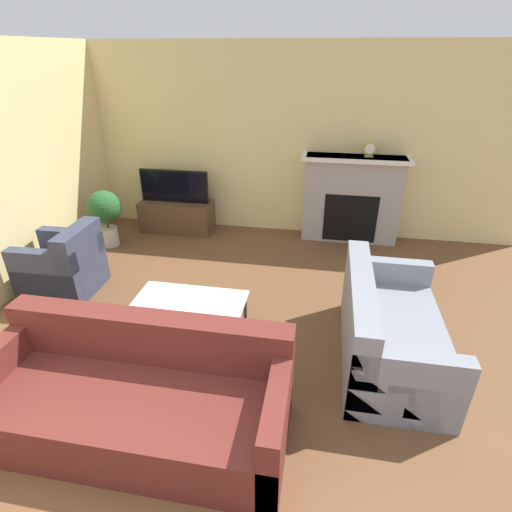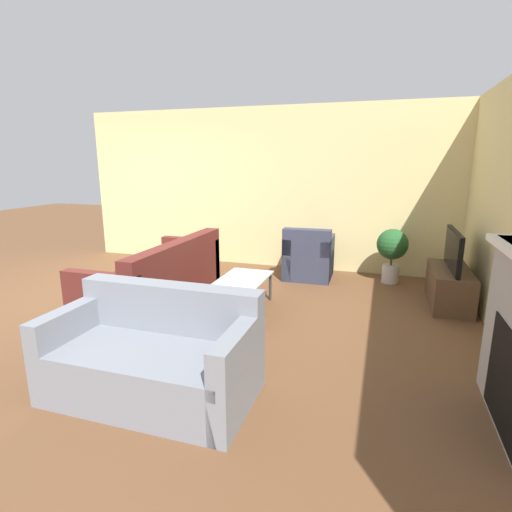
{
  "view_description": "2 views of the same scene",
  "coord_description": "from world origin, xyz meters",
  "px_view_note": "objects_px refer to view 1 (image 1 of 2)",
  "views": [
    {
      "loc": [
        1.07,
        -0.83,
        2.57
      ],
      "look_at": [
        0.45,
        2.63,
        0.75
      ],
      "focal_mm": 28.0,
      "sensor_mm": 36.0,
      "label": 1
    },
    {
      "loc": [
        4.22,
        3.85,
        1.8
      ],
      "look_at": [
        0.43,
        2.64,
        0.86
      ],
      "focal_mm": 28.0,
      "sensor_mm": 36.0,
      "label": 2
    }
  ],
  "objects_px": {
    "coffee_table": "(190,304)",
    "potted_plant": "(105,211)",
    "mantel_clock": "(370,149)",
    "couch_sectional": "(138,399)",
    "couch_loveseat": "(387,332)",
    "armchair_by_window": "(64,268)",
    "tv": "(174,186)"
  },
  "relations": [
    {
      "from": "couch_sectional",
      "to": "armchair_by_window",
      "type": "relative_size",
      "value": 2.7
    },
    {
      "from": "couch_loveseat",
      "to": "couch_sectional",
      "type": "bearing_deg",
      "value": 120.55
    },
    {
      "from": "couch_loveseat",
      "to": "coffee_table",
      "type": "height_order",
      "value": "couch_loveseat"
    },
    {
      "from": "couch_loveseat",
      "to": "tv",
      "type": "bearing_deg",
      "value": 49.38
    },
    {
      "from": "coffee_table",
      "to": "mantel_clock",
      "type": "relative_size",
      "value": 5.5
    },
    {
      "from": "coffee_table",
      "to": "potted_plant",
      "type": "bearing_deg",
      "value": 136.03
    },
    {
      "from": "tv",
      "to": "couch_loveseat",
      "type": "xyz_separation_m",
      "value": [
        2.92,
        -2.51,
        -0.43
      ]
    },
    {
      "from": "tv",
      "to": "couch_sectional",
      "type": "height_order",
      "value": "tv"
    },
    {
      "from": "tv",
      "to": "potted_plant",
      "type": "xyz_separation_m",
      "value": [
        -0.78,
        -0.71,
        -0.19
      ]
    },
    {
      "from": "coffee_table",
      "to": "potted_plant",
      "type": "xyz_separation_m",
      "value": [
        -1.83,
        1.76,
        0.17
      ]
    },
    {
      "from": "tv",
      "to": "potted_plant",
      "type": "relative_size",
      "value": 1.28
    },
    {
      "from": "armchair_by_window",
      "to": "couch_loveseat",
      "type": "bearing_deg",
      "value": 79.59
    },
    {
      "from": "couch_sectional",
      "to": "potted_plant",
      "type": "relative_size",
      "value": 2.68
    },
    {
      "from": "couch_loveseat",
      "to": "coffee_table",
      "type": "relative_size",
      "value": 1.46
    },
    {
      "from": "couch_sectional",
      "to": "potted_plant",
      "type": "xyz_separation_m",
      "value": [
        -1.81,
        2.92,
        0.24
      ]
    },
    {
      "from": "potted_plant",
      "to": "armchair_by_window",
      "type": "bearing_deg",
      "value": -84.57
    },
    {
      "from": "tv",
      "to": "couch_loveseat",
      "type": "relative_size",
      "value": 0.67
    },
    {
      "from": "coffee_table",
      "to": "potted_plant",
      "type": "height_order",
      "value": "potted_plant"
    },
    {
      "from": "armchair_by_window",
      "to": "coffee_table",
      "type": "xyz_separation_m",
      "value": [
        1.71,
        -0.53,
        0.06
      ]
    },
    {
      "from": "couch_sectional",
      "to": "couch_loveseat",
      "type": "bearing_deg",
      "value": 30.55
    },
    {
      "from": "armchair_by_window",
      "to": "coffee_table",
      "type": "bearing_deg",
      "value": 71.37
    },
    {
      "from": "armchair_by_window",
      "to": "mantel_clock",
      "type": "distance_m",
      "value": 4.2
    },
    {
      "from": "tv",
      "to": "couch_loveseat",
      "type": "bearing_deg",
      "value": -40.62
    },
    {
      "from": "mantel_clock",
      "to": "potted_plant",
      "type": "bearing_deg",
      "value": -166.75
    },
    {
      "from": "mantel_clock",
      "to": "armchair_by_window",
      "type": "bearing_deg",
      "value": -149.11
    },
    {
      "from": "couch_loveseat",
      "to": "mantel_clock",
      "type": "bearing_deg",
      "value": 2.21
    },
    {
      "from": "tv",
      "to": "potted_plant",
      "type": "distance_m",
      "value": 1.07
    },
    {
      "from": "coffee_table",
      "to": "potted_plant",
      "type": "relative_size",
      "value": 1.32
    },
    {
      "from": "couch_loveseat",
      "to": "mantel_clock",
      "type": "height_order",
      "value": "mantel_clock"
    },
    {
      "from": "couch_loveseat",
      "to": "potted_plant",
      "type": "height_order",
      "value": "potted_plant"
    },
    {
      "from": "couch_loveseat",
      "to": "coffee_table",
      "type": "bearing_deg",
      "value": 88.94
    },
    {
      "from": "couch_sectional",
      "to": "mantel_clock",
      "type": "bearing_deg",
      "value": 64.53
    }
  ]
}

